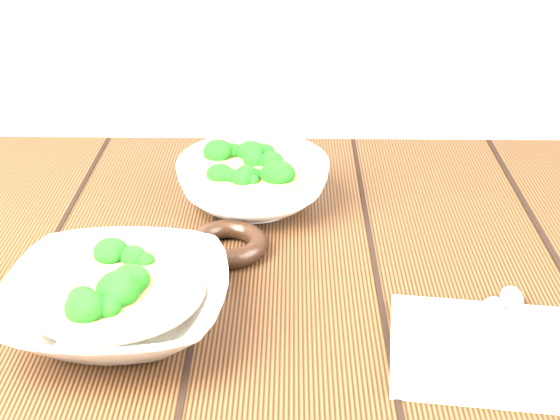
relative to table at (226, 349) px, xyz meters
name	(u,v)px	position (x,y,z in m)	size (l,w,h in m)	color
table	(226,349)	(0.00, 0.00, 0.00)	(1.20, 0.80, 0.75)	#36210F
soup_bowl_front	(117,301)	(-0.10, -0.11, 0.15)	(0.23, 0.23, 0.07)	silver
soup_bowl_back	(253,181)	(0.03, 0.17, 0.16)	(0.23, 0.23, 0.07)	silver
trivet	(228,244)	(0.00, 0.04, 0.13)	(0.10, 0.10, 0.02)	black
napkin	(489,351)	(0.28, -0.16, 0.13)	(0.19, 0.16, 0.01)	#BAB49B
spoon_left	(486,324)	(0.28, -0.12, 0.13)	(0.08, 0.15, 0.01)	#9D988B
spoon_right	(512,314)	(0.31, -0.11, 0.13)	(0.05, 0.16, 0.01)	#9D988B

